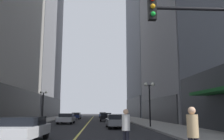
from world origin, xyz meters
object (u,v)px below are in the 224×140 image
Objects in this scene: car_silver at (66,118)px; car_blue at (103,115)px; car_navy at (76,116)px; street_lamp_left_far at (43,99)px; pedestrian_in_tan_trench at (193,132)px; car_black at (106,117)px; pedestrian_in_white_shirt at (126,126)px; street_lamp_right_mid at (149,94)px; car_white at (24,128)px; fire_hydrant_right at (194,133)px; traffic_light_near_right at (215,49)px; car_grey at (116,121)px.

car_silver is 28.13m from car_blue.
street_lamp_left_far is at bearing -103.11° from car_navy.
pedestrian_in_tan_trench is 29.86m from street_lamp_left_far.
car_black is 2.64× the size of pedestrian_in_tan_trench.
pedestrian_in_white_shirt is (-1.66, 3.03, -0.03)m from pedestrian_in_tan_trench.
street_lamp_right_mid reaches higher than pedestrian_in_white_shirt.
car_silver and car_navy have the same top height.
car_blue is at bearing 90.40° from car_black.
car_white is 36.24m from car_navy.
car_white is 13.87m from street_lamp_right_mid.
street_lamp_right_mid is (9.39, -25.99, 2.54)m from car_navy.
car_white is at bearing -131.30° from street_lamp_right_mid.
pedestrian_in_white_shirt reaches higher than car_black.
street_lamp_right_mid is (2.23, 16.50, 2.23)m from pedestrian_in_tan_trench.
street_lamp_right_mid reaches higher than car_blue.
street_lamp_left_far is 17.10m from street_lamp_right_mid.
car_black and car_navy have the same top height.
car_black is 26.82m from fire_hydrant_right.
pedestrian_in_white_shirt is 0.30× the size of traffic_light_near_right.
traffic_light_near_right reaches higher than car_grey.
car_silver is 9.70m from car_black.
pedestrian_in_tan_trench reaches higher than car_navy.
street_lamp_right_mid is (3.91, -36.36, 2.54)m from car_blue.
pedestrian_in_tan_trench is 0.31× the size of traffic_light_near_right.
street_lamp_left_far is at bearing 144.41° from car_silver.
fire_hydrant_right is at bearing -84.53° from car_blue.
pedestrian_in_tan_trench is 3.03m from traffic_light_near_right.
fire_hydrant_right is (4.41, -46.04, -0.32)m from car_blue.
street_lamp_left_far reaches higher than car_white.
street_lamp_right_mid is at bearing -43.64° from car_silver.
pedestrian_in_tan_trench reaches higher than car_white.
fire_hydrant_right is (0.50, -9.68, -2.86)m from street_lamp_right_mid.
car_navy reaches higher than fire_hydrant_right.
street_lamp_right_mid reaches higher than fire_hydrant_right.
street_lamp_left_far is (-9.02, -5.46, 2.54)m from car_black.
street_lamp_left_far is at bearing 122.32° from fire_hydrant_right.
car_black is 10.85m from street_lamp_left_far.
car_black is at bearing 56.32° from car_silver.
fire_hydrant_right is at bearing -87.04° from street_lamp_right_mid.
street_lamp_right_mid reaches higher than car_white.
street_lamp_right_mid is at bearing -41.54° from street_lamp_left_far.
car_silver and car_blue have the same top height.
traffic_light_near_right is 7.06× the size of fire_hydrant_right.
car_blue is (-0.60, 36.36, -0.00)m from car_grey.
car_white is 6.05m from pedestrian_in_white_shirt.
car_navy is at bearing 121.39° from car_black.
car_white is 22.06m from street_lamp_left_far.
car_silver is 1.11× the size of car_navy.
fire_hydrant_right is at bearing 75.91° from traffic_light_near_right.
car_blue is at bearing 79.26° from car_silver.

